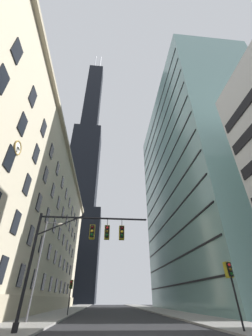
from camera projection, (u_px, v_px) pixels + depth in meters
The scene contains 7 objects.
station_building at pixel (19, 220), 38.36m from camera, with size 15.73×64.96×28.78m.
dark_skyscraper at pixel (82, 186), 119.65m from camera, with size 25.01×25.01×195.46m.
glass_office_midrise at pixel (196, 181), 50.89m from camera, with size 17.38×41.66×53.34m.
traffic_signal_mast at pixel (86, 240), 15.38m from camera, with size 8.50×0.63×7.38m.
traffic_light_near_right at pixel (230, 274), 14.61m from camera, with size 0.40×0.63×4.00m.
traffic_light_far_left at pixel (71, 286), 27.15m from camera, with size 0.40×0.63×3.87m.
street_lamppost at pixel (42, 258), 20.61m from camera, with size 1.84×0.32×8.92m.
Camera 1 is at (-2.04, -12.81, 1.85)m, focal length 21.91 mm.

